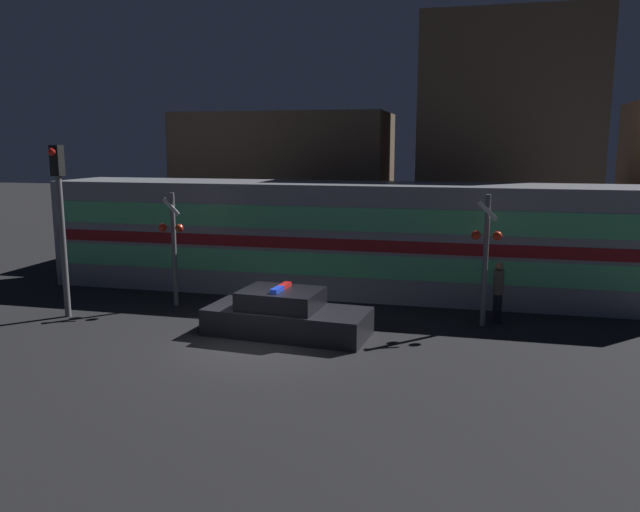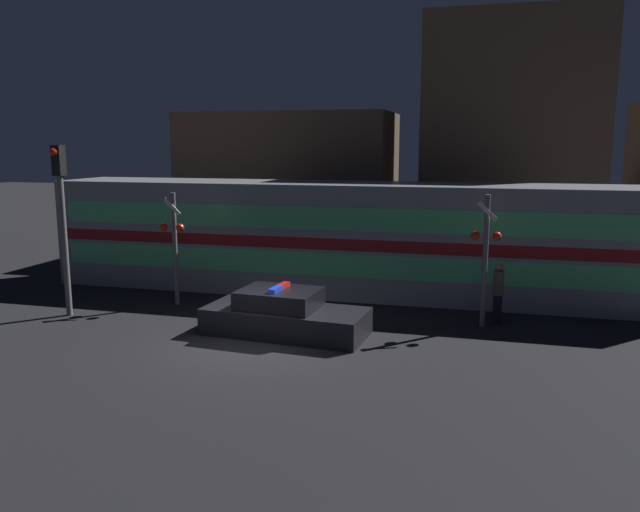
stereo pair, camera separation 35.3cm
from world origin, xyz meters
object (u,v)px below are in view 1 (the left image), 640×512
at_px(pedestrian, 498,292).
at_px(traffic_light_corner, 61,213).
at_px(train, 345,238).
at_px(crossing_signal_near, 486,253).
at_px(police_car, 286,316).

height_order(pedestrian, traffic_light_corner, traffic_light_corner).
bearing_deg(train, crossing_signal_near, -35.14).
height_order(pedestrian, crossing_signal_near, crossing_signal_near).
bearing_deg(police_car, traffic_light_corner, -176.33).
bearing_deg(train, police_car, -95.88).
relative_size(train, pedestrian, 11.78).
height_order(police_car, pedestrian, pedestrian).
distance_m(police_car, pedestrian, 6.30).
relative_size(police_car, traffic_light_corner, 0.89).
xyz_separation_m(train, crossing_signal_near, (4.76, -3.35, 0.22)).
height_order(train, pedestrian, train).
xyz_separation_m(pedestrian, traffic_light_corner, (-12.76, -2.44, 2.26)).
bearing_deg(traffic_light_corner, pedestrian, 10.84).
relative_size(train, traffic_light_corner, 4.14).
bearing_deg(pedestrian, train, 150.83).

